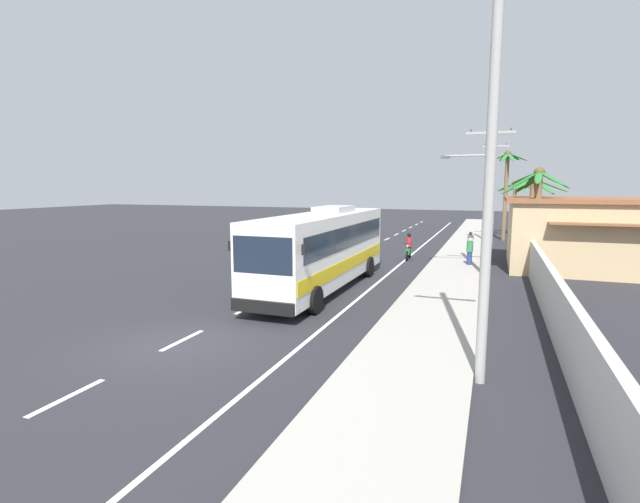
{
  "coord_description": "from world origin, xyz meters",
  "views": [
    {
      "loc": [
        8.68,
        -10.84,
        4.66
      ],
      "look_at": [
        1.4,
        8.65,
        1.7
      ],
      "focal_mm": 26.22,
      "sensor_mm": 36.0,
      "label": 1
    }
  ],
  "objects_px": {
    "utility_pole_nearest": "(491,157)",
    "pedestrian_midwalk": "(470,245)",
    "coach_bus_foreground": "(323,247)",
    "palm_second": "(538,200)",
    "palm_third": "(515,196)",
    "roadside_building": "(617,234)",
    "utility_pole_mid": "(486,185)",
    "utility_pole_far": "(494,188)",
    "pedestrian_near_kerb": "(470,251)",
    "palm_fourth": "(532,199)",
    "palm_nearest": "(507,180)",
    "motorcycle_beside_bus": "(409,248)"
  },
  "relations": [
    {
      "from": "palm_second",
      "to": "palm_third",
      "type": "distance_m",
      "value": 20.85
    },
    {
      "from": "utility_pole_far",
      "to": "palm_third",
      "type": "distance_m",
      "value": 9.16
    },
    {
      "from": "coach_bus_foreground",
      "to": "utility_pole_mid",
      "type": "bearing_deg",
      "value": 38.98
    },
    {
      "from": "utility_pole_nearest",
      "to": "pedestrian_midwalk",
      "type": "bearing_deg",
      "value": 93.57
    },
    {
      "from": "utility_pole_far",
      "to": "palm_third",
      "type": "xyz_separation_m",
      "value": [
        1.83,
        8.94,
        -0.82
      ]
    },
    {
      "from": "coach_bus_foreground",
      "to": "palm_second",
      "type": "bearing_deg",
      "value": 37.85
    },
    {
      "from": "coach_bus_foreground",
      "to": "pedestrian_near_kerb",
      "type": "height_order",
      "value": "coach_bus_foreground"
    },
    {
      "from": "motorcycle_beside_bus",
      "to": "utility_pole_nearest",
      "type": "xyz_separation_m",
      "value": [
        4.87,
        -18.24,
        4.61
      ]
    },
    {
      "from": "coach_bus_foreground",
      "to": "palm_second",
      "type": "height_order",
      "value": "palm_second"
    },
    {
      "from": "palm_third",
      "to": "roadside_building",
      "type": "height_order",
      "value": "palm_third"
    },
    {
      "from": "pedestrian_midwalk",
      "to": "utility_pole_mid",
      "type": "bearing_deg",
      "value": -64.19
    },
    {
      "from": "roadside_building",
      "to": "utility_pole_far",
      "type": "bearing_deg",
      "value": 124.73
    },
    {
      "from": "coach_bus_foreground",
      "to": "palm_third",
      "type": "xyz_separation_m",
      "value": [
        8.81,
        27.99,
        1.7
      ]
    },
    {
      "from": "pedestrian_near_kerb",
      "to": "palm_third",
      "type": "bearing_deg",
      "value": -148.78
    },
    {
      "from": "palm_second",
      "to": "palm_fourth",
      "type": "distance_m",
      "value": 3.05
    },
    {
      "from": "pedestrian_midwalk",
      "to": "palm_nearest",
      "type": "bearing_deg",
      "value": 96.68
    },
    {
      "from": "utility_pole_nearest",
      "to": "palm_nearest",
      "type": "distance_m",
      "value": 31.24
    },
    {
      "from": "pedestrian_near_kerb",
      "to": "utility_pole_far",
      "type": "bearing_deg",
      "value": -146.08
    },
    {
      "from": "motorcycle_beside_bus",
      "to": "palm_third",
      "type": "bearing_deg",
      "value": 69.61
    },
    {
      "from": "pedestrian_midwalk",
      "to": "palm_third",
      "type": "relative_size",
      "value": 0.33
    },
    {
      "from": "pedestrian_midwalk",
      "to": "palm_fourth",
      "type": "relative_size",
      "value": 0.32
    },
    {
      "from": "utility_pole_mid",
      "to": "coach_bus_foreground",
      "type": "bearing_deg",
      "value": -141.02
    },
    {
      "from": "motorcycle_beside_bus",
      "to": "utility_pole_nearest",
      "type": "relative_size",
      "value": 0.19
    },
    {
      "from": "palm_third",
      "to": "palm_fourth",
      "type": "bearing_deg",
      "value": -88.98
    },
    {
      "from": "roadside_building",
      "to": "motorcycle_beside_bus",
      "type": "bearing_deg",
      "value": 178.69
    },
    {
      "from": "pedestrian_near_kerb",
      "to": "pedestrian_midwalk",
      "type": "xyz_separation_m",
      "value": [
        -0.08,
        2.2,
        0.08
      ]
    },
    {
      "from": "pedestrian_near_kerb",
      "to": "utility_pole_nearest",
      "type": "distance_m",
      "value": 17.06
    },
    {
      "from": "palm_third",
      "to": "palm_fourth",
      "type": "height_order",
      "value": "palm_fourth"
    },
    {
      "from": "coach_bus_foreground",
      "to": "pedestrian_near_kerb",
      "type": "bearing_deg",
      "value": 54.25
    },
    {
      "from": "palm_fourth",
      "to": "roadside_building",
      "type": "relative_size",
      "value": 0.46
    },
    {
      "from": "palm_nearest",
      "to": "palm_fourth",
      "type": "xyz_separation_m",
      "value": [
        1.19,
        -12.79,
        -1.26
      ]
    },
    {
      "from": "palm_third",
      "to": "palm_fourth",
      "type": "xyz_separation_m",
      "value": [
        0.32,
        -17.8,
        0.25
      ]
    },
    {
      "from": "utility_pole_nearest",
      "to": "utility_pole_far",
      "type": "bearing_deg",
      "value": 90.01
    },
    {
      "from": "pedestrian_near_kerb",
      "to": "roadside_building",
      "type": "bearing_deg",
      "value": 141.0
    },
    {
      "from": "pedestrian_midwalk",
      "to": "palm_fourth",
      "type": "distance_m",
      "value": 4.36
    },
    {
      "from": "utility_pole_mid",
      "to": "palm_second",
      "type": "xyz_separation_m",
      "value": [
        2.52,
        1.74,
        -0.73
      ]
    },
    {
      "from": "palm_second",
      "to": "roadside_building",
      "type": "relative_size",
      "value": 0.48
    },
    {
      "from": "utility_pole_nearest",
      "to": "palm_fourth",
      "type": "xyz_separation_m",
      "value": [
        2.14,
        18.44,
        -1.42
      ]
    },
    {
      "from": "roadside_building",
      "to": "pedestrian_near_kerb",
      "type": "bearing_deg",
      "value": -168.56
    },
    {
      "from": "coach_bus_foreground",
      "to": "roadside_building",
      "type": "height_order",
      "value": "roadside_building"
    },
    {
      "from": "utility_pole_far",
      "to": "palm_nearest",
      "type": "height_order",
      "value": "utility_pole_far"
    },
    {
      "from": "motorcycle_beside_bus",
      "to": "utility_pole_nearest",
      "type": "bearing_deg",
      "value": -75.07
    },
    {
      "from": "utility_pole_mid",
      "to": "roadside_building",
      "type": "relative_size",
      "value": 0.76
    },
    {
      "from": "utility_pole_mid",
      "to": "utility_pole_far",
      "type": "relative_size",
      "value": 1.03
    },
    {
      "from": "pedestrian_midwalk",
      "to": "roadside_building",
      "type": "height_order",
      "value": "roadside_building"
    },
    {
      "from": "coach_bus_foreground",
      "to": "palm_nearest",
      "type": "xyz_separation_m",
      "value": [
        7.94,
        22.98,
        3.21
      ]
    },
    {
      "from": "motorcycle_beside_bus",
      "to": "utility_pole_nearest",
      "type": "distance_m",
      "value": 19.44
    },
    {
      "from": "utility_pole_mid",
      "to": "palm_second",
      "type": "relative_size",
      "value": 1.57
    },
    {
      "from": "pedestrian_near_kerb",
      "to": "utility_pole_mid",
      "type": "relative_size",
      "value": 0.18
    },
    {
      "from": "palm_second",
      "to": "palm_third",
      "type": "relative_size",
      "value": 1.09
    }
  ]
}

